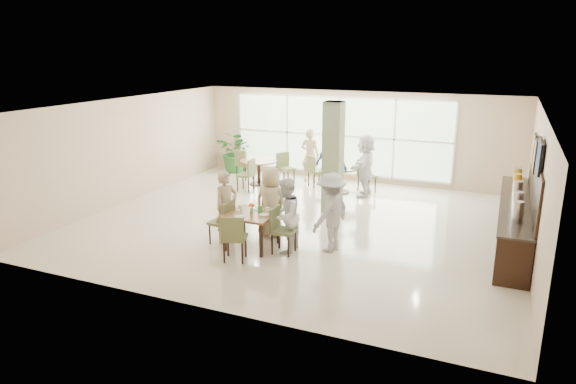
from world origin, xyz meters
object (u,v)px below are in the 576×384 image
at_px(teen_standing, 331,212).
at_px(teen_left, 226,207).
at_px(round_table_left, 259,166).
at_px(teen_right, 286,215).
at_px(adult_b, 365,165).
at_px(adult_standing, 310,155).
at_px(potted_plant, 236,152).
at_px(round_table_right, 340,173).
at_px(buffet_counter, 515,220).
at_px(adult_a, 331,167).
at_px(main_table, 252,217).
at_px(teen_far, 271,202).

bearing_deg(teen_standing, teen_left, -63.90).
height_order(round_table_left, teen_standing, teen_standing).
bearing_deg(teen_right, teen_left, -93.38).
distance_m(round_table_left, teen_right, 5.51).
xyz_separation_m(adult_b, adult_standing, (-1.99, 0.88, -0.04)).
bearing_deg(adult_standing, teen_right, 109.59).
relative_size(potted_plant, teen_standing, 0.85).
distance_m(round_table_right, teen_left, 4.85).
distance_m(round_table_left, adult_b, 3.33).
xyz_separation_m(potted_plant, adult_b, (4.74, -1.14, 0.18)).
xyz_separation_m(round_table_left, buffet_counter, (7.23, -2.39, -0.03)).
xyz_separation_m(round_table_right, adult_standing, (-1.23, 0.82, 0.27)).
xyz_separation_m(potted_plant, adult_a, (3.97, -1.87, 0.22)).
height_order(teen_right, adult_a, adult_a).
height_order(round_table_right, adult_standing, adult_standing).
height_order(main_table, round_table_left, same).
bearing_deg(teen_right, teen_far, -140.06).
bearing_deg(adult_standing, round_table_left, 37.86).
distance_m(teen_far, adult_b, 4.12).
height_order(main_table, adult_a, adult_a).
height_order(main_table, teen_left, teen_left).
relative_size(round_table_right, adult_b, 0.63).
relative_size(round_table_right, teen_standing, 0.67).
bearing_deg(round_table_left, teen_far, -60.28).
bearing_deg(adult_b, teen_right, -8.77).
height_order(round_table_left, teen_right, teen_right).
xyz_separation_m(teen_right, teen_standing, (0.83, 0.41, 0.05)).
bearing_deg(teen_standing, buffet_counter, 134.24).
height_order(round_table_right, teen_right, teen_right).
bearing_deg(adult_b, main_table, -17.36).
relative_size(teen_standing, adult_standing, 0.98).
bearing_deg(buffet_counter, teen_left, -158.31).
height_order(adult_a, adult_standing, adult_a).
bearing_deg(teen_left, teen_right, -69.38).
bearing_deg(teen_far, round_table_left, -56.62).
distance_m(teen_left, teen_standing, 2.25).
distance_m(potted_plant, adult_a, 4.39).
height_order(teen_left, teen_far, teen_left).
xyz_separation_m(main_table, teen_far, (0.07, 0.79, 0.12)).
height_order(main_table, adult_standing, adult_standing).
relative_size(potted_plant, adult_standing, 0.83).
relative_size(teen_left, adult_b, 0.89).
bearing_deg(adult_a, adult_standing, 149.59).
height_order(round_table_right, adult_a, adult_a).
xyz_separation_m(buffet_counter, adult_b, (-3.91, 2.42, 0.32)).
height_order(round_table_right, teen_left, teen_left).
height_order(adult_b, adult_standing, adult_b).
height_order(round_table_right, adult_b, adult_b).
relative_size(teen_far, adult_standing, 0.93).
distance_m(teen_far, teen_standing, 1.52).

